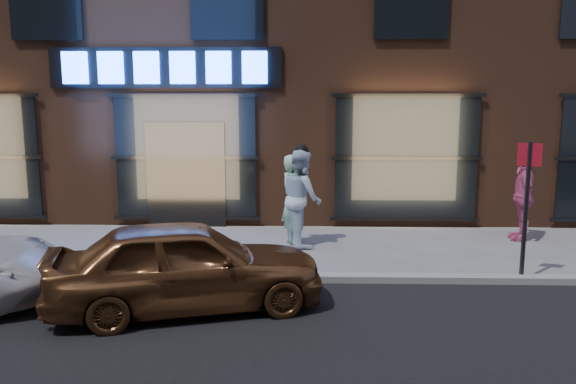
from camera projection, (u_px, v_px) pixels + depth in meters
The scene contains 8 objects.
ground at pixel (139, 280), 9.15m from camera, with size 90.00×90.00×0.00m, color slate.
curb at pixel (139, 276), 9.14m from camera, with size 60.00×0.25×0.12m, color gray.
storefront_building at pixel (211, 21), 16.18m from camera, with size 30.20×8.28×10.30m.
man_bowtie at pixel (293, 200), 11.27m from camera, with size 0.67×0.44×1.83m, color #BAF5CE.
man_cap at pixel (301, 198), 11.21m from camera, with size 0.94×0.73×1.94m, color white.
passerby at pixel (523, 197), 11.63m from camera, with size 1.07×0.45×1.83m, color #D6588C.
gold_sedan at pixel (187, 265), 7.78m from camera, with size 1.51×3.76×1.28m, color brown.
sign_post at pixel (527, 198), 8.86m from camera, with size 0.35×0.14×2.26m.
Camera 1 is at (2.67, -8.72, 2.91)m, focal length 35.00 mm.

